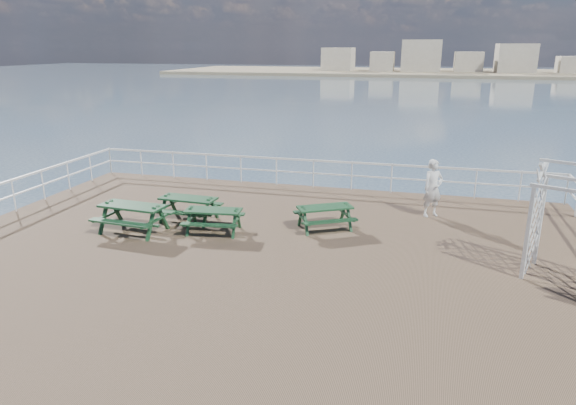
# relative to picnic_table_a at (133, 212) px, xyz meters

# --- Properties ---
(ground) EXTENTS (18.00, 14.00, 0.30)m
(ground) POSITION_rel_picnic_table_a_xyz_m (4.04, -0.64, -0.75)
(ground) COLOR brown
(ground) RESTS_ON ground
(sea_backdrop) EXTENTS (300.00, 300.00, 9.20)m
(sea_backdrop) POSITION_rel_picnic_table_a_xyz_m (16.58, 133.42, -1.10)
(sea_backdrop) COLOR #394C60
(sea_backdrop) RESTS_ON ground
(railing) EXTENTS (17.77, 13.76, 1.10)m
(railing) POSITION_rel_picnic_table_a_xyz_m (3.97, 1.92, 0.28)
(railing) COLOR silver
(railing) RESTS_ON ground
(picnic_table_a) EXTENTS (2.03, 1.68, 0.93)m
(picnic_table_a) POSITION_rel_picnic_table_a_xyz_m (0.00, 0.00, 0.00)
(picnic_table_a) COLOR #12331C
(picnic_table_a) RESTS_ON ground
(picnic_table_b) EXTENTS (1.81, 1.49, 0.85)m
(picnic_table_b) POSITION_rel_picnic_table_a_xyz_m (1.13, 1.33, -0.05)
(picnic_table_b) COLOR #12331C
(picnic_table_b) RESTS_ON ground
(picnic_table_c) EXTENTS (2.04, 1.93, 0.78)m
(picnic_table_c) POSITION_rel_picnic_table_a_xyz_m (5.36, 1.68, -0.09)
(picnic_table_c) COLOR #12331C
(picnic_table_c) RESTS_ON ground
(picnic_table_d) EXTENTS (1.76, 1.49, 0.79)m
(picnic_table_d) POSITION_rel_picnic_table_a_xyz_m (2.28, 0.57, -0.09)
(picnic_table_d) COLOR #12331C
(picnic_table_d) RESTS_ON ground
(person) EXTENTS (0.80, 0.74, 1.84)m
(person) POSITION_rel_picnic_table_a_xyz_m (8.43, 3.73, 0.32)
(person) COLOR silver
(person) RESTS_ON ground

